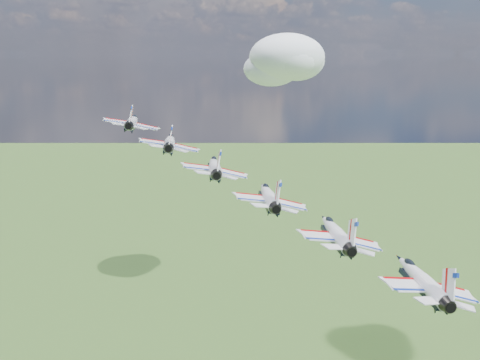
# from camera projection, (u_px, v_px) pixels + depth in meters

# --- Properties ---
(cloud_far) EXTENTS (63.31, 49.74, 24.87)m
(cloud_far) POSITION_uv_depth(u_px,v_px,m) (276.00, 61.00, 300.55)
(cloud_far) COLOR white
(jet_0) EXTENTS (13.41, 17.13, 6.68)m
(jet_0) POSITION_uv_depth(u_px,v_px,m) (133.00, 121.00, 107.41)
(jet_0) COLOR white
(jet_1) EXTENTS (13.41, 17.13, 6.68)m
(jet_1) POSITION_uv_depth(u_px,v_px,m) (170.00, 142.00, 98.72)
(jet_1) COLOR white
(jet_2) EXTENTS (13.41, 17.13, 6.68)m
(jet_2) POSITION_uv_depth(u_px,v_px,m) (214.00, 166.00, 90.02)
(jet_2) COLOR white
(jet_3) EXTENTS (13.41, 17.13, 6.68)m
(jet_3) POSITION_uv_depth(u_px,v_px,m) (268.00, 195.00, 81.33)
(jet_3) COLOR white
(jet_4) EXTENTS (13.41, 17.13, 6.68)m
(jet_4) POSITION_uv_depth(u_px,v_px,m) (335.00, 232.00, 72.63)
(jet_4) COLOR white
(jet_5) EXTENTS (13.41, 17.13, 6.68)m
(jet_5) POSITION_uv_depth(u_px,v_px,m) (420.00, 279.00, 63.93)
(jet_5) COLOR white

